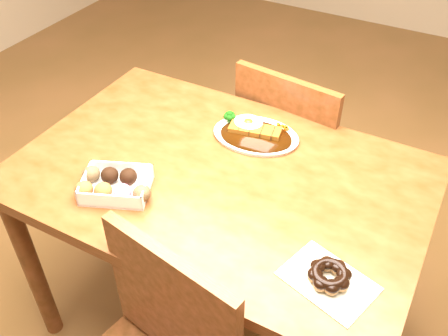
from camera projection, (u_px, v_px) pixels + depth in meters
The scene contains 6 objects.
ground at pixel (220, 318), 1.95m from camera, with size 6.00×6.00×0.00m, color brown.
table at pixel (219, 197), 1.53m from camera, with size 1.20×0.80×0.75m.
chair_far at pixel (295, 152), 1.99m from camera, with size 0.47×0.47×0.87m.
katsu_curry_plate at pixel (255, 133), 1.60m from camera, with size 0.30×0.23×0.05m.
donut_box at pixel (114, 184), 1.39m from camera, with size 0.23×0.20×0.05m.
pon_de_ring at pixel (329, 276), 1.16m from camera, with size 0.24×0.20×0.04m.
Camera 1 is at (0.55, -0.97, 1.71)m, focal length 40.00 mm.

